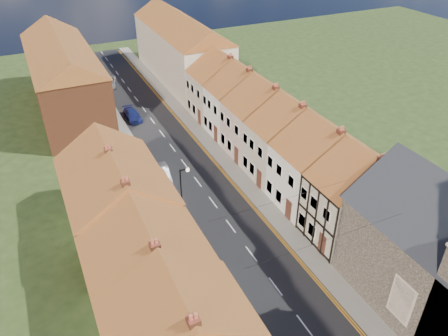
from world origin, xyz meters
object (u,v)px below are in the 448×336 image
Objects in this scene: car_mid at (162,174)px; car_far at (132,115)px; lamppost at (182,194)px; car_distant at (108,83)px; pedestrian_left at (228,307)px.

car_mid is 0.96× the size of car_far.
lamppost is 36.68m from car_distant.
lamppost reaches higher than pedestrian_left.
pedestrian_left is at bearing -88.01° from car_mid.
car_distant is at bearing 92.42° from pedestrian_left.
pedestrian_left is (-2.01, -47.53, 0.33)m from car_distant.
car_mid is 0.84× the size of car_distant.
car_mid is at bearing -76.49° from car_distant.
pedestrian_left reaches higher than car_far.
car_distant is (-0.35, 12.90, 0.06)m from car_far.
lamppost reaches higher than car_distant.
car_mid is at bearing -95.44° from car_far.
pedestrian_left is at bearing -95.77° from car_far.
lamppost reaches higher than car_far.
lamppost is at bearing -77.18° from car_distant.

